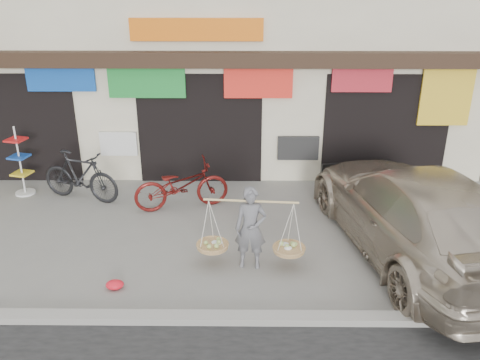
{
  "coord_description": "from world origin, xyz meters",
  "views": [
    {
      "loc": [
        1.09,
        -8.31,
        5.06
      ],
      "look_at": [
        1.0,
        0.9,
        1.12
      ],
      "focal_mm": 38.0,
      "sensor_mm": 36.0,
      "label": 1
    }
  ],
  "objects_px": {
    "bike_2": "(181,185)",
    "display_rack": "(21,167)",
    "street_vendor": "(251,231)",
    "suv": "(415,211)",
    "bike_1": "(80,176)"
  },
  "relations": [
    {
      "from": "street_vendor",
      "to": "bike_2",
      "type": "xyz_separation_m",
      "value": [
        -1.51,
        2.37,
        -0.16
      ]
    },
    {
      "from": "bike_2",
      "to": "display_rack",
      "type": "height_order",
      "value": "display_rack"
    },
    {
      "from": "bike_2",
      "to": "bike_1",
      "type": "bearing_deg",
      "value": 64.26
    },
    {
      "from": "suv",
      "to": "display_rack",
      "type": "relative_size",
      "value": 3.71
    },
    {
      "from": "street_vendor",
      "to": "display_rack",
      "type": "height_order",
      "value": "display_rack"
    },
    {
      "from": "bike_1",
      "to": "bike_2",
      "type": "xyz_separation_m",
      "value": [
        2.37,
        -0.41,
        -0.04
      ]
    },
    {
      "from": "street_vendor",
      "to": "display_rack",
      "type": "relative_size",
      "value": 1.16
    },
    {
      "from": "suv",
      "to": "display_rack",
      "type": "bearing_deg",
      "value": -28.13
    },
    {
      "from": "bike_2",
      "to": "display_rack",
      "type": "bearing_deg",
      "value": 63.33
    },
    {
      "from": "display_rack",
      "to": "bike_1",
      "type": "bearing_deg",
      "value": -12.28
    },
    {
      "from": "bike_1",
      "to": "suv",
      "type": "bearing_deg",
      "value": -89.21
    },
    {
      "from": "suv",
      "to": "display_rack",
      "type": "xyz_separation_m",
      "value": [
        -8.39,
        2.56,
        -0.17
      ]
    },
    {
      "from": "bike_2",
      "to": "suv",
      "type": "xyz_separation_m",
      "value": [
        4.55,
        -1.83,
        0.3
      ]
    },
    {
      "from": "bike_1",
      "to": "display_rack",
      "type": "xyz_separation_m",
      "value": [
        -1.48,
        0.32,
        0.08
      ]
    },
    {
      "from": "suv",
      "to": "bike_2",
      "type": "bearing_deg",
      "value": -33.06
    }
  ]
}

